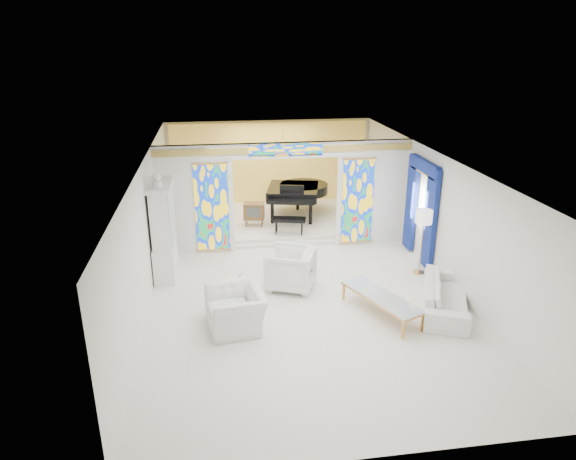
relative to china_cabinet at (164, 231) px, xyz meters
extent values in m
plane|color=silver|center=(3.22, -0.60, -1.17)|extent=(12.00, 12.00, 0.00)
cube|color=white|center=(3.22, -0.60, 1.83)|extent=(7.00, 12.00, 0.02)
cube|color=silver|center=(3.22, 5.40, 0.33)|extent=(7.00, 0.02, 3.00)
cube|color=silver|center=(3.22, -6.60, 0.33)|extent=(7.00, 0.02, 3.00)
cube|color=silver|center=(-0.28, -0.60, 0.33)|extent=(0.02, 12.00, 3.00)
cube|color=silver|center=(6.72, -0.60, 0.33)|extent=(0.02, 12.00, 3.00)
cube|color=silver|center=(0.72, 1.40, 0.33)|extent=(2.00, 0.18, 3.00)
cube|color=silver|center=(5.72, 1.40, 0.33)|extent=(2.00, 0.18, 3.00)
cube|color=silver|center=(3.22, 1.40, 1.63)|extent=(3.00, 0.18, 0.40)
cube|color=silver|center=(1.72, 1.30, 0.13)|extent=(0.12, 0.06, 2.60)
cube|color=silver|center=(4.72, 1.30, 0.13)|extent=(0.12, 0.06, 2.60)
cube|color=silver|center=(3.22, 1.30, 1.48)|extent=(3.24, 0.06, 0.12)
cube|color=gold|center=(3.22, 1.30, 1.65)|extent=(7.00, 0.05, 0.18)
cube|color=gold|center=(1.19, 1.29, 0.13)|extent=(0.90, 0.04, 2.40)
cube|color=gold|center=(5.25, 1.29, 0.13)|extent=(0.90, 0.04, 2.40)
cube|color=gold|center=(3.22, 1.29, 1.65)|extent=(2.00, 0.04, 0.34)
cube|color=silver|center=(3.22, 3.50, -1.08)|extent=(6.80, 3.80, 0.18)
cube|color=#EABF51|center=(3.22, 5.28, 0.33)|extent=(6.70, 0.10, 2.90)
cylinder|color=#CD9147|center=(3.42, 3.40, 1.38)|extent=(0.48, 0.48, 0.30)
cube|color=navy|center=(6.62, -0.55, 0.18)|extent=(0.12, 0.55, 2.60)
cube|color=navy|center=(6.62, 0.75, 0.18)|extent=(0.12, 0.55, 2.60)
cube|color=navy|center=(6.62, 0.10, 1.38)|extent=(0.14, 1.70, 0.30)
cube|color=gold|center=(6.62, 0.10, 1.21)|extent=(0.12, 1.50, 0.06)
cube|color=silver|center=(0.00, 0.00, -0.72)|extent=(0.50, 1.40, 0.90)
cube|color=silver|center=(0.00, 0.00, 0.43)|extent=(0.44, 1.30, 1.40)
cube|color=silver|center=(0.23, 0.00, 0.43)|extent=(0.01, 1.20, 1.30)
cube|color=silver|center=(0.00, 0.00, 1.17)|extent=(0.56, 1.46, 0.08)
cylinder|color=white|center=(0.00, -0.35, 1.29)|extent=(0.22, 0.22, 0.16)
sphere|color=white|center=(0.00, -0.35, 1.45)|extent=(0.20, 0.20, 0.20)
imported|color=white|center=(1.60, -2.76, -0.76)|extent=(1.28, 1.41, 0.82)
imported|color=white|center=(2.98, -1.15, -0.68)|extent=(1.40, 1.38, 0.98)
imported|color=white|center=(6.17, -2.70, -0.83)|extent=(1.72, 2.48, 0.67)
cylinder|color=silver|center=(1.80, -1.94, -0.53)|extent=(0.58, 0.58, 0.04)
cylinder|color=silver|center=(1.80, -1.94, -0.85)|extent=(0.10, 0.10, 0.62)
cylinder|color=silver|center=(1.80, -1.94, -1.15)|extent=(0.39, 0.39, 0.03)
imported|color=white|center=(1.80, -1.94, -0.40)|extent=(0.22, 0.22, 0.21)
cube|color=silver|center=(4.70, -2.71, -0.74)|extent=(1.35, 2.08, 0.04)
cube|color=#CD9147|center=(4.70, -2.71, -0.76)|extent=(1.39, 2.12, 0.03)
cube|color=#CD9147|center=(4.84, -3.69, -0.96)|extent=(0.06, 0.06, 0.41)
cube|color=#CD9147|center=(5.32, -3.48, -0.96)|extent=(0.06, 0.06, 0.41)
cube|color=#CD9147|center=(4.07, -1.94, -0.96)|extent=(0.06, 0.06, 0.41)
cube|color=#CD9147|center=(4.55, -1.73, -0.96)|extent=(0.06, 0.06, 0.41)
cylinder|color=#CD9147|center=(6.32, -0.82, -1.15)|extent=(0.29, 0.29, 0.03)
cylinder|color=#CD9147|center=(6.32, -0.82, -0.40)|extent=(0.03, 0.03, 1.53)
cylinder|color=white|center=(6.32, -0.82, 0.34)|extent=(0.42, 0.42, 0.33)
cube|color=black|center=(3.77, 3.57, -0.17)|extent=(1.90, 1.98, 0.30)
cylinder|color=black|center=(4.17, 3.86, -0.17)|extent=(1.87, 1.87, 0.30)
cube|color=black|center=(3.55, 2.62, -0.21)|extent=(1.49, 0.64, 0.11)
cube|color=silver|center=(3.53, 2.54, -0.19)|extent=(1.34, 0.41, 0.03)
cube|color=black|center=(3.64, 2.99, 0.07)|extent=(0.74, 0.20, 0.27)
cube|color=black|center=(3.41, 1.99, -0.56)|extent=(1.03, 0.59, 0.09)
cylinder|color=black|center=(3.02, 2.96, -0.65)|extent=(0.13, 0.13, 0.67)
cylinder|color=black|center=(4.18, 2.70, -0.65)|extent=(0.13, 0.13, 0.67)
cylinder|color=black|center=(4.02, 4.17, -0.65)|extent=(0.13, 0.13, 0.67)
cube|color=brown|center=(2.45, 2.83, -0.52)|extent=(0.68, 0.52, 0.50)
cube|color=#373D3A|center=(2.41, 2.62, -0.49)|extent=(0.40, 0.09, 0.32)
cone|color=brown|center=(2.18, 2.72, -0.88)|extent=(0.04, 0.04, 0.22)
cone|color=brown|center=(2.66, 2.64, -0.88)|extent=(0.04, 0.04, 0.22)
cone|color=brown|center=(2.23, 3.02, -0.88)|extent=(0.04, 0.04, 0.22)
cone|color=brown|center=(2.71, 2.94, -0.88)|extent=(0.04, 0.04, 0.22)
camera|label=1|loc=(1.31, -12.05, 4.42)|focal=32.00mm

